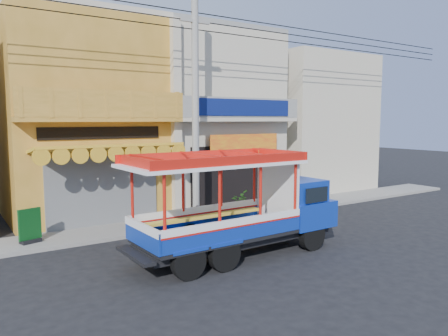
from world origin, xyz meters
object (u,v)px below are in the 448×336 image
object	(u,v)px
utility_pole	(199,93)
songthaew_truck	(250,205)
green_sign	(30,228)
potted_plant_c	(298,194)
potted_plant_b	(277,195)
potted_plant_a	(239,201)

from	to	relation	value
utility_pole	songthaew_truck	size ratio (longest dim) A/B	4.18
green_sign	potted_plant_c	size ratio (longest dim) A/B	1.24
potted_plant_b	potted_plant_c	size ratio (longest dim) A/B	1.11
songthaew_truck	potted_plant_c	world-z (taller)	songthaew_truck
songthaew_truck	potted_plant_a	size ratio (longest dim) A/B	7.52
utility_pole	potted_plant_a	bearing A→B (deg)	18.44
potted_plant_a	potted_plant_c	distance (m)	3.29
green_sign	potted_plant_a	distance (m)	8.38
potted_plant_a	green_sign	bearing A→B (deg)	128.01
utility_pole	songthaew_truck	distance (m)	5.25
songthaew_truck	potted_plant_b	world-z (taller)	songthaew_truck
potted_plant_b	potted_plant_c	world-z (taller)	potted_plant_b
potted_plant_b	songthaew_truck	bearing A→B (deg)	68.95
songthaew_truck	potted_plant_b	size ratio (longest dim) A/B	6.75
utility_pole	potted_plant_c	distance (m)	7.31
green_sign	songthaew_truck	bearing A→B (deg)	-38.89
songthaew_truck	potted_plant_a	xyz separation A→B (m)	(2.92, 4.66, -0.93)
utility_pole	green_sign	distance (m)	7.43
songthaew_truck	potted_plant_b	bearing A→B (deg)	42.75
green_sign	potted_plant_b	distance (m)	10.47
songthaew_truck	potted_plant_b	xyz separation A→B (m)	(5.01, 4.63, -0.88)
utility_pole	potted_plant_a	world-z (taller)	utility_pole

